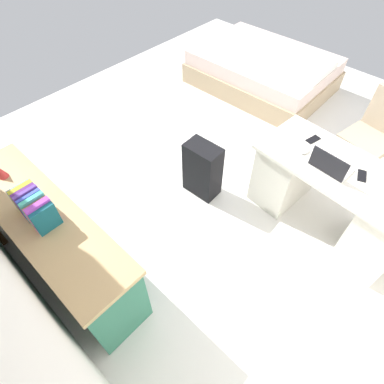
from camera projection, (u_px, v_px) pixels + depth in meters
ground_plane at (246, 166)px, 3.69m from camera, size 5.97×5.97×0.00m
desk at (331, 196)px, 2.89m from camera, size 1.48×0.76×0.74m
office_chair at (369, 141)px, 3.34m from camera, size 0.54×0.54×0.94m
credenza at (57, 242)px, 2.59m from camera, size 1.80×0.48×0.75m
bed at (263, 71)px, 4.61m from camera, size 1.93×1.44×0.58m
suitcase_black at (202, 170)px, 3.22m from camera, size 0.37×0.24×0.61m
laptop at (330, 166)px, 2.58m from camera, size 0.32×0.24×0.21m
computer_mouse at (305, 151)px, 2.75m from camera, size 0.07×0.10×0.03m
cell_phone_near_laptop at (362, 176)px, 2.57m from camera, size 0.11×0.15×0.01m
cell_phone_by_mouse at (313, 139)px, 2.86m from camera, size 0.09×0.15×0.01m
book_row at (34, 206)px, 2.22m from camera, size 0.36×0.17×0.24m
figurine_small at (1, 172)px, 2.51m from camera, size 0.08×0.08×0.11m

